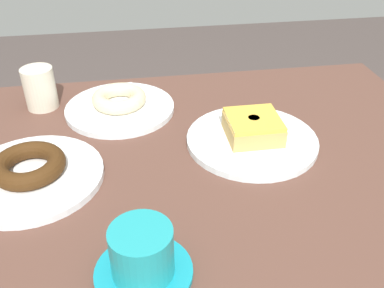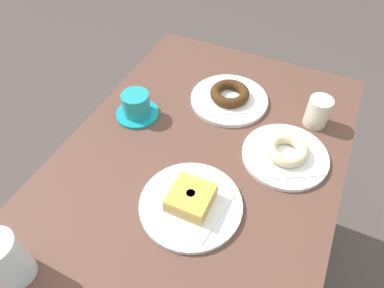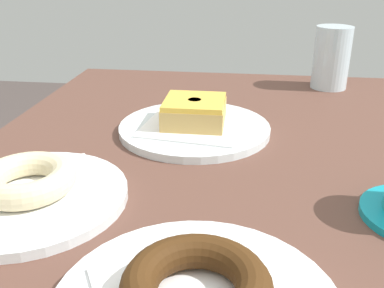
{
  "view_description": "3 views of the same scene",
  "coord_description": "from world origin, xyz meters",
  "px_view_note": "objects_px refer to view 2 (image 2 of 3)",
  "views": [
    {
      "loc": [
        0.08,
        0.59,
        1.21
      ],
      "look_at": [
        -0.02,
        0.01,
        0.81
      ],
      "focal_mm": 40.34,
      "sensor_mm": 36.0,
      "label": 1
    },
    {
      "loc": [
        -0.52,
        -0.22,
        1.46
      ],
      "look_at": [
        0.01,
        0.02,
        0.82
      ],
      "focal_mm": 32.35,
      "sensor_mm": 36.0,
      "label": 2
    },
    {
      "loc": [
        0.5,
        0.04,
        1.03
      ],
      "look_at": [
        -0.0,
        -0.03,
        0.81
      ],
      "focal_mm": 40.62,
      "sensor_mm": 36.0,
      "label": 3
    }
  ],
  "objects_px": {
    "donut_chocolate_ring": "(230,93)",
    "donut_glazed_square": "(191,198)",
    "donut_sugar_ring": "(287,150)",
    "plate_sugar_ring": "(285,156)",
    "water_glass": "(6,260)",
    "plate_chocolate_ring": "(229,99)",
    "coffee_cup": "(136,106)",
    "plate_glazed_square": "(191,205)",
    "sugar_jar": "(318,112)"
  },
  "relations": [
    {
      "from": "water_glass",
      "to": "plate_sugar_ring",
      "type": "bearing_deg",
      "value": -38.11
    },
    {
      "from": "plate_chocolate_ring",
      "to": "plate_glazed_square",
      "type": "xyz_separation_m",
      "value": [
        -0.38,
        -0.05,
        -0.0
      ]
    },
    {
      "from": "plate_chocolate_ring",
      "to": "coffee_cup",
      "type": "height_order",
      "value": "coffee_cup"
    },
    {
      "from": "donut_chocolate_ring",
      "to": "donut_glazed_square",
      "type": "xyz_separation_m",
      "value": [
        -0.38,
        -0.05,
        0.0
      ]
    },
    {
      "from": "plate_chocolate_ring",
      "to": "donut_chocolate_ring",
      "type": "xyz_separation_m",
      "value": [
        0.0,
        0.0,
        0.02
      ]
    },
    {
      "from": "plate_glazed_square",
      "to": "sugar_jar",
      "type": "height_order",
      "value": "sugar_jar"
    },
    {
      "from": "plate_sugar_ring",
      "to": "donut_sugar_ring",
      "type": "relative_size",
      "value": 2.03
    },
    {
      "from": "plate_chocolate_ring",
      "to": "coffee_cup",
      "type": "relative_size",
      "value": 1.87
    },
    {
      "from": "plate_sugar_ring",
      "to": "plate_glazed_square",
      "type": "bearing_deg",
      "value": 145.84
    },
    {
      "from": "donut_glazed_square",
      "to": "sugar_jar",
      "type": "relative_size",
      "value": 1.09
    },
    {
      "from": "coffee_cup",
      "to": "sugar_jar",
      "type": "xyz_separation_m",
      "value": [
        0.18,
        -0.47,
        0.01
      ]
    },
    {
      "from": "donut_sugar_ring",
      "to": "plate_sugar_ring",
      "type": "bearing_deg",
      "value": 0.0
    },
    {
      "from": "water_glass",
      "to": "plate_glazed_square",
      "type": "bearing_deg",
      "value": -41.07
    },
    {
      "from": "plate_chocolate_ring",
      "to": "plate_glazed_square",
      "type": "relative_size",
      "value": 0.97
    },
    {
      "from": "donut_glazed_square",
      "to": "donut_chocolate_ring",
      "type": "bearing_deg",
      "value": 7.36
    },
    {
      "from": "plate_chocolate_ring",
      "to": "coffee_cup",
      "type": "bearing_deg",
      "value": 127.18
    },
    {
      "from": "water_glass",
      "to": "coffee_cup",
      "type": "xyz_separation_m",
      "value": [
        0.5,
        0.02,
        -0.03
      ]
    },
    {
      "from": "sugar_jar",
      "to": "coffee_cup",
      "type": "bearing_deg",
      "value": 110.78
    },
    {
      "from": "plate_chocolate_ring",
      "to": "donut_chocolate_ring",
      "type": "height_order",
      "value": "donut_chocolate_ring"
    },
    {
      "from": "plate_sugar_ring",
      "to": "water_glass",
      "type": "bearing_deg",
      "value": 141.89
    },
    {
      "from": "donut_glazed_square",
      "to": "sugar_jar",
      "type": "distance_m",
      "value": 0.44
    },
    {
      "from": "plate_glazed_square",
      "to": "water_glass",
      "type": "xyz_separation_m",
      "value": [
        -0.28,
        0.25,
        0.06
      ]
    },
    {
      "from": "donut_chocolate_ring",
      "to": "plate_glazed_square",
      "type": "distance_m",
      "value": 0.38
    },
    {
      "from": "donut_glazed_square",
      "to": "coffee_cup",
      "type": "bearing_deg",
      "value": 51.42
    },
    {
      "from": "donut_sugar_ring",
      "to": "water_glass",
      "type": "bearing_deg",
      "value": 141.89
    },
    {
      "from": "donut_glazed_square",
      "to": "sugar_jar",
      "type": "bearing_deg",
      "value": -27.27
    },
    {
      "from": "plate_sugar_ring",
      "to": "sugar_jar",
      "type": "xyz_separation_m",
      "value": [
        0.16,
        -0.04,
        0.04
      ]
    },
    {
      "from": "plate_chocolate_ring",
      "to": "donut_sugar_ring",
      "type": "xyz_separation_m",
      "value": [
        -0.15,
        -0.21,
        0.02
      ]
    },
    {
      "from": "water_glass",
      "to": "sugar_jar",
      "type": "xyz_separation_m",
      "value": [
        0.68,
        -0.45,
        -0.02
      ]
    },
    {
      "from": "donut_sugar_ring",
      "to": "donut_glazed_square",
      "type": "bearing_deg",
      "value": 145.84
    },
    {
      "from": "donut_chocolate_ring",
      "to": "water_glass",
      "type": "height_order",
      "value": "water_glass"
    },
    {
      "from": "donut_chocolate_ring",
      "to": "sugar_jar",
      "type": "xyz_separation_m",
      "value": [
        0.01,
        -0.25,
        0.01
      ]
    },
    {
      "from": "plate_sugar_ring",
      "to": "plate_glazed_square",
      "type": "distance_m",
      "value": 0.28
    },
    {
      "from": "sugar_jar",
      "to": "donut_chocolate_ring",
      "type": "bearing_deg",
      "value": 92.81
    },
    {
      "from": "donut_sugar_ring",
      "to": "coffee_cup",
      "type": "bearing_deg",
      "value": 92.75
    },
    {
      "from": "plate_glazed_square",
      "to": "donut_chocolate_ring",
      "type": "bearing_deg",
      "value": 7.36
    },
    {
      "from": "plate_chocolate_ring",
      "to": "donut_sugar_ring",
      "type": "height_order",
      "value": "donut_sugar_ring"
    },
    {
      "from": "plate_sugar_ring",
      "to": "plate_chocolate_ring",
      "type": "bearing_deg",
      "value": 55.02
    },
    {
      "from": "plate_sugar_ring",
      "to": "water_glass",
      "type": "distance_m",
      "value": 0.66
    },
    {
      "from": "donut_chocolate_ring",
      "to": "sugar_jar",
      "type": "height_order",
      "value": "sugar_jar"
    },
    {
      "from": "plate_glazed_square",
      "to": "coffee_cup",
      "type": "height_order",
      "value": "coffee_cup"
    },
    {
      "from": "donut_sugar_ring",
      "to": "coffee_cup",
      "type": "height_order",
      "value": "coffee_cup"
    },
    {
      "from": "donut_sugar_ring",
      "to": "sugar_jar",
      "type": "distance_m",
      "value": 0.16
    },
    {
      "from": "plate_chocolate_ring",
      "to": "sugar_jar",
      "type": "bearing_deg",
      "value": -87.19
    },
    {
      "from": "donut_chocolate_ring",
      "to": "coffee_cup",
      "type": "height_order",
      "value": "coffee_cup"
    },
    {
      "from": "plate_chocolate_ring",
      "to": "donut_sugar_ring",
      "type": "distance_m",
      "value": 0.25
    },
    {
      "from": "plate_chocolate_ring",
      "to": "donut_glazed_square",
      "type": "distance_m",
      "value": 0.38
    },
    {
      "from": "donut_chocolate_ring",
      "to": "plate_glazed_square",
      "type": "bearing_deg",
      "value": -172.64
    },
    {
      "from": "donut_chocolate_ring",
      "to": "water_glass",
      "type": "relative_size",
      "value": 0.92
    },
    {
      "from": "donut_glazed_square",
      "to": "coffee_cup",
      "type": "xyz_separation_m",
      "value": [
        0.21,
        0.27,
        -0.0
      ]
    }
  ]
}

